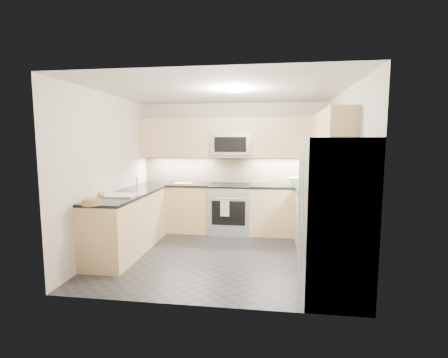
% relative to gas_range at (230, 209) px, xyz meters
% --- Properties ---
extents(floor, '(3.60, 3.20, 0.00)m').
position_rel_gas_range_xyz_m(floor, '(0.00, -1.28, -0.46)').
color(floor, '#232428').
rests_on(floor, ground).
extents(ceiling, '(3.60, 3.20, 0.02)m').
position_rel_gas_range_xyz_m(ceiling, '(0.00, -1.28, 2.04)').
color(ceiling, beige).
rests_on(ceiling, wall_back).
extents(wall_back, '(3.60, 0.02, 2.50)m').
position_rel_gas_range_xyz_m(wall_back, '(0.00, 0.32, 0.79)').
color(wall_back, beige).
rests_on(wall_back, floor).
extents(wall_front, '(3.60, 0.02, 2.50)m').
position_rel_gas_range_xyz_m(wall_front, '(0.00, -2.88, 0.79)').
color(wall_front, beige).
rests_on(wall_front, floor).
extents(wall_left, '(0.02, 3.20, 2.50)m').
position_rel_gas_range_xyz_m(wall_left, '(-1.80, -1.28, 0.79)').
color(wall_left, beige).
rests_on(wall_left, floor).
extents(wall_right, '(0.02, 3.20, 2.50)m').
position_rel_gas_range_xyz_m(wall_right, '(1.80, -1.28, 0.79)').
color(wall_right, beige).
rests_on(wall_right, floor).
extents(base_cab_back_left, '(1.42, 0.60, 0.90)m').
position_rel_gas_range_xyz_m(base_cab_back_left, '(-1.09, 0.02, -0.01)').
color(base_cab_back_left, '#DCBC84').
rests_on(base_cab_back_left, floor).
extents(base_cab_back_right, '(1.42, 0.60, 0.90)m').
position_rel_gas_range_xyz_m(base_cab_back_right, '(1.09, 0.02, -0.01)').
color(base_cab_back_right, '#DCBC84').
rests_on(base_cab_back_right, floor).
extents(base_cab_right, '(0.60, 1.70, 0.90)m').
position_rel_gas_range_xyz_m(base_cab_right, '(1.50, -1.12, -0.01)').
color(base_cab_right, '#DCBC84').
rests_on(base_cab_right, floor).
extents(base_cab_peninsula, '(0.60, 2.00, 0.90)m').
position_rel_gas_range_xyz_m(base_cab_peninsula, '(-1.50, -1.28, -0.01)').
color(base_cab_peninsula, '#DCBC84').
rests_on(base_cab_peninsula, floor).
extents(countertop_back_left, '(1.42, 0.63, 0.04)m').
position_rel_gas_range_xyz_m(countertop_back_left, '(-1.09, 0.02, 0.47)').
color(countertop_back_left, black).
rests_on(countertop_back_left, base_cab_back_left).
extents(countertop_back_right, '(1.42, 0.63, 0.04)m').
position_rel_gas_range_xyz_m(countertop_back_right, '(1.09, 0.02, 0.47)').
color(countertop_back_right, black).
rests_on(countertop_back_right, base_cab_back_right).
extents(countertop_right, '(0.63, 1.70, 0.04)m').
position_rel_gas_range_xyz_m(countertop_right, '(1.50, -1.12, 0.47)').
color(countertop_right, black).
rests_on(countertop_right, base_cab_right).
extents(countertop_peninsula, '(0.63, 2.00, 0.04)m').
position_rel_gas_range_xyz_m(countertop_peninsula, '(-1.50, -1.28, 0.47)').
color(countertop_peninsula, black).
rests_on(countertop_peninsula, base_cab_peninsula).
extents(upper_cab_back, '(3.60, 0.35, 0.75)m').
position_rel_gas_range_xyz_m(upper_cab_back, '(0.00, 0.15, 1.37)').
color(upper_cab_back, '#DCBC84').
rests_on(upper_cab_back, wall_back).
extents(upper_cab_right, '(0.35, 1.95, 0.75)m').
position_rel_gas_range_xyz_m(upper_cab_right, '(1.62, -1.00, 1.37)').
color(upper_cab_right, '#DCBC84').
rests_on(upper_cab_right, wall_right).
extents(backsplash_back, '(3.60, 0.01, 0.51)m').
position_rel_gas_range_xyz_m(backsplash_back, '(0.00, 0.32, 0.74)').
color(backsplash_back, tan).
rests_on(backsplash_back, wall_back).
extents(backsplash_right, '(0.01, 2.30, 0.51)m').
position_rel_gas_range_xyz_m(backsplash_right, '(1.80, -0.82, 0.74)').
color(backsplash_right, tan).
rests_on(backsplash_right, wall_right).
extents(gas_range, '(0.76, 0.65, 0.91)m').
position_rel_gas_range_xyz_m(gas_range, '(0.00, 0.00, 0.00)').
color(gas_range, '#A8ABB0').
rests_on(gas_range, floor).
extents(range_cooktop, '(0.76, 0.65, 0.03)m').
position_rel_gas_range_xyz_m(range_cooktop, '(0.00, 0.00, 0.46)').
color(range_cooktop, black).
rests_on(range_cooktop, gas_range).
extents(oven_door_glass, '(0.62, 0.02, 0.45)m').
position_rel_gas_range_xyz_m(oven_door_glass, '(0.00, -0.33, -0.01)').
color(oven_door_glass, black).
rests_on(oven_door_glass, gas_range).
extents(oven_handle, '(0.60, 0.02, 0.02)m').
position_rel_gas_range_xyz_m(oven_handle, '(0.00, -0.35, 0.26)').
color(oven_handle, '#B2B5BA').
rests_on(oven_handle, gas_range).
extents(microwave, '(0.76, 0.40, 0.40)m').
position_rel_gas_range_xyz_m(microwave, '(0.00, 0.12, 1.24)').
color(microwave, '#9B9EA3').
rests_on(microwave, upper_cab_back).
extents(microwave_door, '(0.60, 0.01, 0.28)m').
position_rel_gas_range_xyz_m(microwave_door, '(0.00, -0.08, 1.24)').
color(microwave_door, black).
rests_on(microwave_door, microwave).
extents(refrigerator, '(0.70, 0.90, 1.80)m').
position_rel_gas_range_xyz_m(refrigerator, '(1.45, -2.43, 0.45)').
color(refrigerator, '#9B9EA3').
rests_on(refrigerator, floor).
extents(fridge_handle_left, '(0.02, 0.02, 1.20)m').
position_rel_gas_range_xyz_m(fridge_handle_left, '(1.08, -2.61, 0.49)').
color(fridge_handle_left, '#B2B5BA').
rests_on(fridge_handle_left, refrigerator).
extents(fridge_handle_right, '(0.02, 0.02, 1.20)m').
position_rel_gas_range_xyz_m(fridge_handle_right, '(1.08, -2.25, 0.49)').
color(fridge_handle_right, '#B2B5BA').
rests_on(fridge_handle_right, refrigerator).
extents(sink_basin, '(0.52, 0.38, 0.16)m').
position_rel_gas_range_xyz_m(sink_basin, '(-1.50, -1.53, 0.42)').
color(sink_basin, white).
rests_on(sink_basin, base_cab_peninsula).
extents(faucet, '(0.03, 0.03, 0.28)m').
position_rel_gas_range_xyz_m(faucet, '(-1.24, -1.53, 0.62)').
color(faucet, silver).
rests_on(faucet, countertop_peninsula).
extents(utensil_bowl, '(0.27, 0.27, 0.15)m').
position_rel_gas_range_xyz_m(utensil_bowl, '(1.21, 0.03, 0.56)').
color(utensil_bowl, '#609D43').
rests_on(utensil_bowl, countertop_back_right).
extents(cutting_board, '(0.36, 0.27, 0.01)m').
position_rel_gas_range_xyz_m(cutting_board, '(-0.93, 0.02, 0.49)').
color(cutting_board, orange).
rests_on(cutting_board, countertop_back_left).
extents(fruit_basket, '(0.29, 0.29, 0.08)m').
position_rel_gas_range_xyz_m(fruit_basket, '(-1.55, -2.26, 0.53)').
color(fruit_basket, '#997947').
rests_on(fruit_basket, countertop_peninsula).
extents(fruit_apple, '(0.07, 0.07, 0.07)m').
position_rel_gas_range_xyz_m(fruit_apple, '(-1.52, -2.06, 0.60)').
color(fruit_apple, red).
rests_on(fruit_apple, fruit_basket).
extents(fruit_pear, '(0.07, 0.07, 0.07)m').
position_rel_gas_range_xyz_m(fruit_pear, '(-1.50, -2.08, 0.60)').
color(fruit_pear, '#54AE4A').
rests_on(fruit_pear, fruit_basket).
extents(dish_towel_check, '(0.16, 0.02, 0.30)m').
position_rel_gas_range_xyz_m(dish_towel_check, '(-0.06, -0.37, 0.10)').
color(dish_towel_check, silver).
rests_on(dish_towel_check, oven_handle).
extents(fruit_orange, '(0.08, 0.08, 0.08)m').
position_rel_gas_range_xyz_m(fruit_orange, '(-1.50, -2.12, 0.60)').
color(fruit_orange, orange).
rests_on(fruit_orange, fruit_basket).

